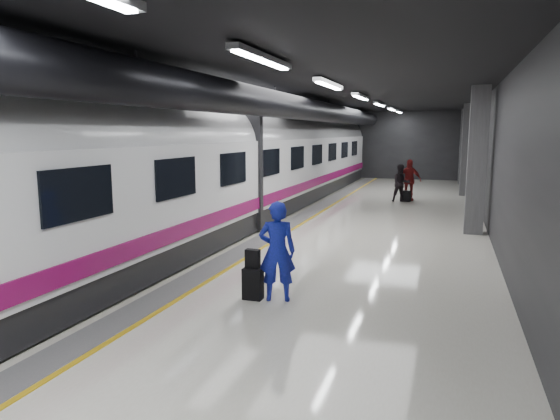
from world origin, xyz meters
The scene contains 9 objects.
ground centered at (0.00, 0.00, 0.00)m, with size 40.00×40.00×0.00m, color silver.
platform_hall centered at (-0.29, 0.96, 3.54)m, with size 10.02×40.02×4.51m.
train centered at (-3.25, 0.00, 2.07)m, with size 3.05×38.00×4.05m.
traveler_main centered at (0.82, -5.90, 0.94)m, with size 0.69×0.45×1.88m, color #1A1FCA.
suitcase_main centered at (0.37, -6.00, 0.30)m, with size 0.37×0.23×0.60m, color black.
shoulder_bag centered at (0.36, -5.97, 0.78)m, with size 0.27×0.14×0.36m, color black.
traveler_far_a centered at (1.74, 8.45, 0.85)m, with size 0.82×0.64×1.69m, color black.
traveler_far_b centered at (2.02, 9.11, 0.95)m, with size 1.11×0.46×1.89m, color maroon.
suitcase_far centered at (1.98, 8.71, 0.25)m, with size 0.34×0.22×0.50m, color black.
Camera 1 is at (3.77, -14.39, 3.12)m, focal length 32.00 mm.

